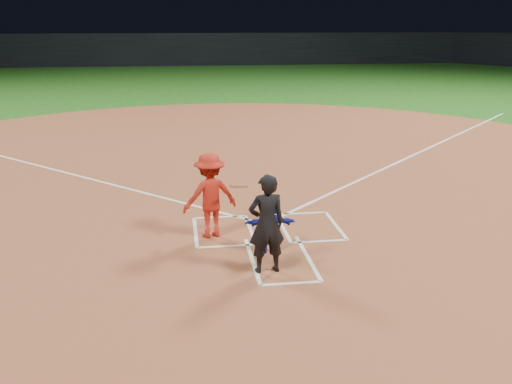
{
  "coord_description": "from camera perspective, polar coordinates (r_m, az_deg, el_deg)",
  "views": [
    {
      "loc": [
        -1.88,
        -11.81,
        4.49
      ],
      "look_at": [
        -0.3,
        -0.4,
        1.0
      ],
      "focal_mm": 40.0,
      "sensor_mm": 36.0,
      "label": 1
    }
  ],
  "objects": [
    {
      "name": "chalk_markings",
      "position": [
        17.78,
        -1.55,
        2.27
      ],
      "size": [
        28.35,
        17.32,
        0.01
      ],
      "color": "white",
      "rests_on": "home_plate_dirt"
    },
    {
      "name": "home_plate",
      "position": [
        12.77,
        1.09,
        -3.64
      ],
      "size": [
        0.6,
        0.6,
        0.02
      ],
      "primitive_type": "cylinder",
      "rotation": [
        0.0,
        0.0,
        3.14
      ],
      "color": "white",
      "rests_on": "home_plate_dirt"
    },
    {
      "name": "stadium_wall_far",
      "position": [
        59.91,
        -6.25,
        14.01
      ],
      "size": [
        80.0,
        1.2,
        3.2
      ],
      "primitive_type": "cube",
      "color": "black",
      "rests_on": "ground"
    },
    {
      "name": "catcher",
      "position": [
        11.36,
        1.5,
        -3.4
      ],
      "size": [
        1.02,
        0.34,
        1.1
      ],
      "primitive_type": "imported",
      "rotation": [
        0.0,
        0.0,
        3.13
      ],
      "color": "#131D9B",
      "rests_on": "home_plate_dirt"
    },
    {
      "name": "ground",
      "position": [
        12.78,
        1.09,
        -3.72
      ],
      "size": [
        120.0,
        120.0,
        0.0
      ],
      "primitive_type": "plane",
      "color": "#1A5515",
      "rests_on": "ground"
    },
    {
      "name": "batter_at_plate",
      "position": [
        12.1,
        -4.61,
        -0.35
      ],
      "size": [
        1.49,
        1.01,
        1.82
      ],
      "color": "#B52014",
      "rests_on": "home_plate_dirt"
    },
    {
      "name": "umpire",
      "position": [
        10.34,
        1.07,
        -3.21
      ],
      "size": [
        0.73,
        0.53,
        1.86
      ],
      "primitive_type": "imported",
      "rotation": [
        0.0,
        0.0,
        3.27
      ],
      "color": "black",
      "rests_on": "home_plate_dirt"
    },
    {
      "name": "home_plate_dirt",
      "position": [
        18.47,
        -1.8,
        2.8
      ],
      "size": [
        28.0,
        28.0,
        0.01
      ],
      "primitive_type": "cylinder",
      "color": "brown",
      "rests_on": "ground"
    }
  ]
}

